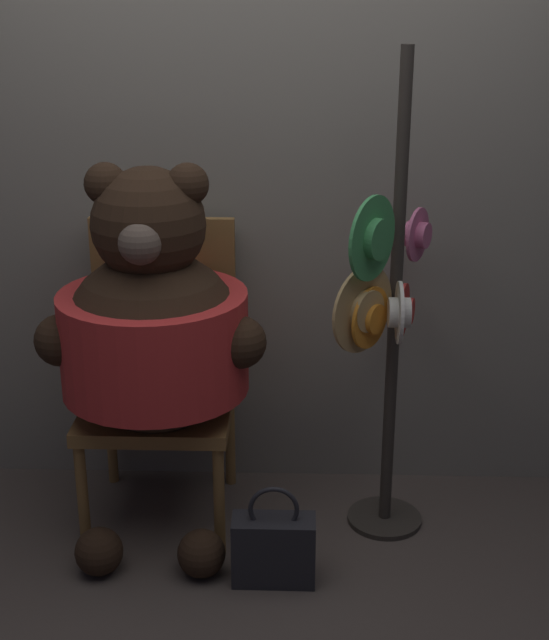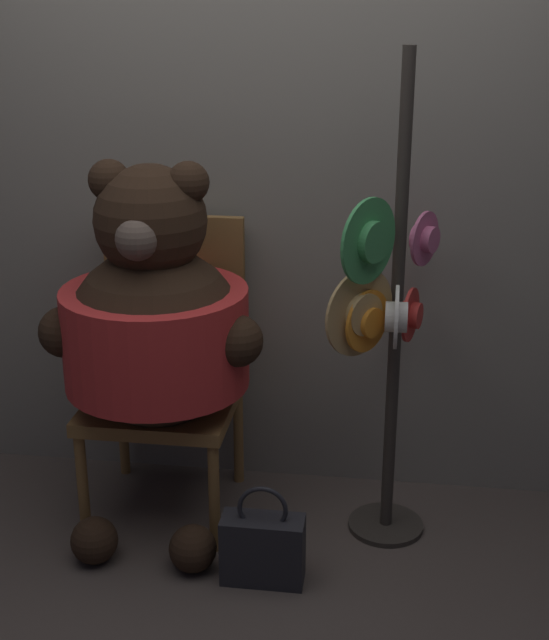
{
  "view_description": "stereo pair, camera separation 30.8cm",
  "coord_description": "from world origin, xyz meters",
  "px_view_note": "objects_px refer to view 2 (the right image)",
  "views": [
    {
      "loc": [
        0.2,
        -2.53,
        1.89
      ],
      "look_at": [
        0.1,
        0.36,
        0.82
      ],
      "focal_mm": 50.0,
      "sensor_mm": 36.0,
      "label": 1
    },
    {
      "loc": [
        0.5,
        -2.51,
        1.89
      ],
      "look_at": [
        0.1,
        0.36,
        0.82
      ],
      "focal_mm": 50.0,
      "sensor_mm": 36.0,
      "label": 2
    }
  ],
  "objects_px": {
    "hat_display_rack": "(386,323)",
    "handbag_on_ground": "(263,547)",
    "chair": "(168,363)",
    "teddy_bear": "(155,326)"
  },
  "relations": [
    {
      "from": "teddy_bear",
      "to": "hat_display_rack",
      "type": "relative_size",
      "value": 0.79
    },
    {
      "from": "chair",
      "to": "teddy_bear",
      "type": "height_order",
      "value": "teddy_bear"
    },
    {
      "from": "hat_display_rack",
      "to": "handbag_on_ground",
      "type": "height_order",
      "value": "hat_display_rack"
    },
    {
      "from": "chair",
      "to": "hat_display_rack",
      "type": "distance_m",
      "value": 0.87
    },
    {
      "from": "chair",
      "to": "hat_display_rack",
      "type": "bearing_deg",
      "value": -11.46
    },
    {
      "from": "teddy_bear",
      "to": "handbag_on_ground",
      "type": "xyz_separation_m",
      "value": [
        0.43,
        -0.31,
        -0.66
      ]
    },
    {
      "from": "chair",
      "to": "handbag_on_ground",
      "type": "bearing_deg",
      "value": -48.89
    },
    {
      "from": "chair",
      "to": "handbag_on_ground",
      "type": "distance_m",
      "value": 0.8
    },
    {
      "from": "handbag_on_ground",
      "to": "chair",
      "type": "bearing_deg",
      "value": 131.11
    },
    {
      "from": "hat_display_rack",
      "to": "handbag_on_ground",
      "type": "bearing_deg",
      "value": -138.15
    }
  ]
}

